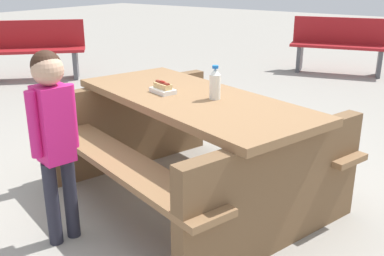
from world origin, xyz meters
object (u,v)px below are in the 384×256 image
at_px(picnic_table, 192,139).
at_px(soda_bottle, 215,84).
at_px(park_bench_near, 340,44).
at_px(hotdog_tray, 163,88).
at_px(child_in_coat, 53,125).
at_px(park_bench_mid, 33,49).

relative_size(picnic_table, soda_bottle, 9.73).
bearing_deg(park_bench_near, hotdog_tray, 93.76).
xyz_separation_m(child_in_coat, park_bench_mid, (3.79, -2.60, -0.28)).
bearing_deg(park_bench_mid, park_bench_near, -139.67).
relative_size(child_in_coat, park_bench_mid, 0.84).
bearing_deg(picnic_table, park_bench_near, -83.72).
xyz_separation_m(soda_bottle, hotdog_tray, (0.37, 0.08, -0.07)).
relative_size(picnic_table, hotdog_tray, 10.39).
relative_size(park_bench_near, park_bench_mid, 1.15).
bearing_deg(child_in_coat, picnic_table, -110.14).
relative_size(soda_bottle, park_bench_mid, 0.16).
bearing_deg(picnic_table, hotdog_tray, 13.46).
bearing_deg(child_in_coat, park_bench_near, -87.93).
distance_m(child_in_coat, park_bench_near, 5.66).
height_order(soda_bottle, child_in_coat, child_in_coat).
height_order(hotdog_tray, park_bench_near, park_bench_near).
distance_m(hotdog_tray, park_bench_mid, 4.30).
bearing_deg(hotdog_tray, soda_bottle, -168.40).
xyz_separation_m(hotdog_tray, park_bench_mid, (3.90, -1.78, -0.33)).
relative_size(hotdog_tray, park_bench_mid, 0.15).
xyz_separation_m(child_in_coat, park_bench_near, (0.20, -5.65, -0.28)).
relative_size(picnic_table, park_bench_near, 1.37).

